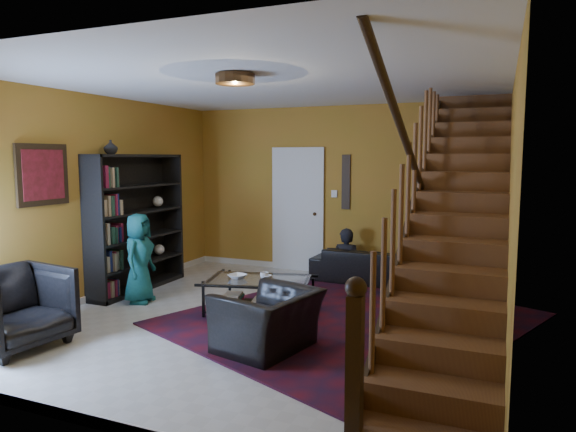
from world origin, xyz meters
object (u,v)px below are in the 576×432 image
Objects in this scene: coffee_table at (259,295)px; armchair_left at (16,308)px; armchair_right at (268,321)px; bookshelf at (138,225)px; sofa at (371,266)px.

armchair_left is at bearing -134.86° from coffee_table.
armchair_left is 2.60m from armchair_right.
armchair_right is (2.80, -1.49, -0.65)m from bookshelf.
armchair_left reaches higher than coffee_table.
armchair_right is (2.44, 0.90, -0.10)m from armchair_left.
bookshelf reaches higher than coffee_table.
sofa is at bearing 68.16° from coffee_table.
bookshelf is 2.10× the size of armchair_right.
bookshelf is 1.09× the size of sofa.
bookshelf is 2.47m from armchair_left.
sofa is 1.92× the size of armchair_right.
coffee_table is at bearing -36.50° from armchair_left.
sofa is 3.20m from armchair_right.
bookshelf reaches higher than armchair_right.
sofa is 1.33× the size of coffee_table.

